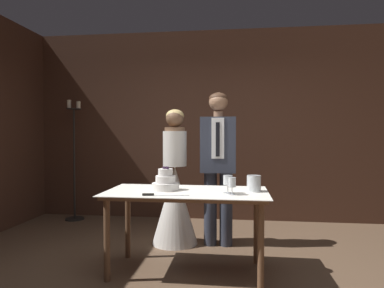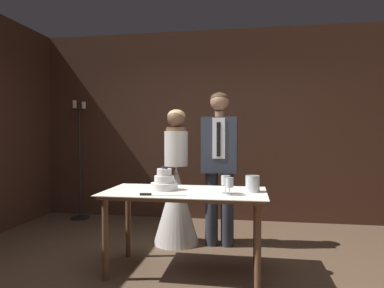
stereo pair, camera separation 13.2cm
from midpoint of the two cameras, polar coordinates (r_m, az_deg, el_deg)
name	(u,v)px [view 2 (the right image)]	position (r m, az deg, el deg)	size (l,w,h in m)	color
ground_plane	(183,286)	(3.15, -0.17, -22.65)	(40.00, 40.00, 0.00)	brown
wall_back	(213,125)	(5.28, 4.16, 3.14)	(5.59, 0.12, 2.88)	#472B1E
cake_table	(185,200)	(3.25, 0.00, -9.34)	(1.51, 0.77, 0.76)	brown
tiered_cake	(164,182)	(3.29, -3.50, -6.32)	(0.26, 0.26, 0.23)	white
cake_knife	(154,195)	(3.01, -5.10, -8.39)	(0.40, 0.08, 0.02)	silver
wine_glass_near	(230,183)	(3.02, 7.54, -6.53)	(0.07, 0.07, 0.15)	silver
wine_glass_middle	(226,181)	(3.11, 6.88, -6.18)	(0.08, 0.08, 0.16)	silver
hurricane_candle	(253,184)	(3.23, 11.22, -6.58)	(0.13, 0.13, 0.15)	silver
bride	(176,194)	(4.10, -1.71, -8.32)	(0.54, 0.54, 1.59)	white
groom	(220,159)	(3.99, 5.56, -2.49)	(0.41, 0.25, 1.78)	#333847
candle_stand	(79,165)	(5.52, -17.60, -3.29)	(0.28, 0.28, 1.82)	black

